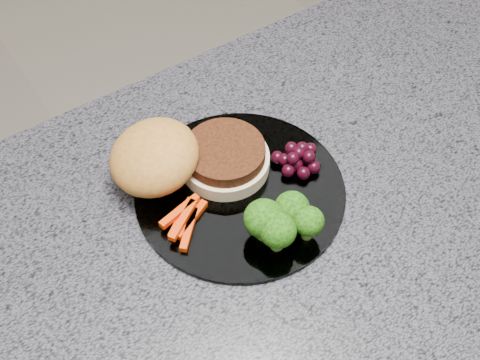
# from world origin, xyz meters

# --- Properties ---
(countertop) EXTENTS (1.20, 0.60, 0.04)m
(countertop) POSITION_xyz_m (0.00, 0.00, 0.88)
(countertop) COLOR #4F4E58
(countertop) RESTS_ON island_cabinet
(plate) EXTENTS (0.26, 0.26, 0.01)m
(plate) POSITION_xyz_m (-0.03, 0.06, 0.90)
(plate) COLOR white
(plate) RESTS_ON countertop
(burger) EXTENTS (0.21, 0.16, 0.06)m
(burger) POSITION_xyz_m (-0.08, 0.12, 0.93)
(burger) COLOR beige
(burger) RESTS_ON plate
(carrot_sticks) EXTENTS (0.07, 0.06, 0.02)m
(carrot_sticks) POSITION_xyz_m (-0.11, 0.05, 0.91)
(carrot_sticks) COLOR #E83603
(carrot_sticks) RESTS_ON plate
(broccoli) EXTENTS (0.08, 0.07, 0.06)m
(broccoli) POSITION_xyz_m (-0.03, -0.03, 0.94)
(broccoli) COLOR #538630
(broccoli) RESTS_ON plate
(grape_bunch) EXTENTS (0.06, 0.06, 0.03)m
(grape_bunch) POSITION_xyz_m (0.05, 0.05, 0.92)
(grape_bunch) COLOR black
(grape_bunch) RESTS_ON plate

